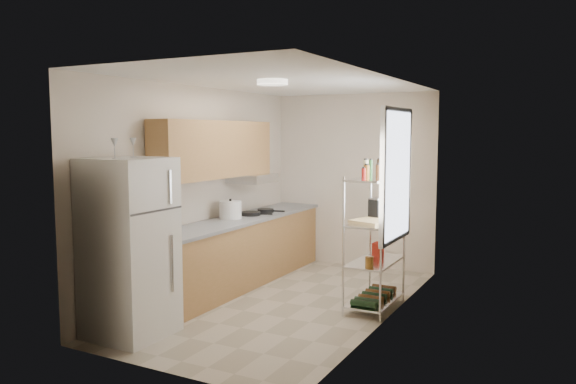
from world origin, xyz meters
name	(u,v)px	position (x,y,z in m)	size (l,w,h in m)	color
room	(285,195)	(0.00, 0.00, 1.30)	(2.52, 4.42, 2.62)	#B7AA94
counter_run	(240,251)	(-0.92, 0.44, 0.45)	(0.63, 3.51, 0.90)	#AE794A
upper_cabinets	(215,149)	(-1.05, 0.10, 1.81)	(0.33, 2.20, 0.72)	#AE794A
range_hood	(252,178)	(-1.00, 0.90, 1.39)	(0.50, 0.60, 0.12)	#B7BABC
window	(397,175)	(1.23, 0.35, 1.55)	(0.06, 1.00, 1.46)	white
bakers_rack	(376,213)	(1.00, 0.30, 1.11)	(0.45, 0.90, 1.73)	silver
ceiling_dome	(272,82)	(0.00, -0.30, 2.57)	(0.34, 0.34, 0.06)	white
refrigerator	(129,248)	(-0.87, -1.65, 0.89)	(0.73, 0.73, 1.78)	silver
wine_glass_a	(133,148)	(-0.89, -1.54, 1.87)	(0.07, 0.07, 0.19)	silver
wine_glass_b	(115,148)	(-0.87, -1.81, 1.87)	(0.07, 0.07, 0.19)	silver
rice_cooker	(230,210)	(-0.99, 0.33, 1.02)	(0.29, 0.29, 0.23)	white
frying_pan_large	(251,214)	(-0.91, 0.71, 0.92)	(0.27, 0.27, 0.05)	black
frying_pan_small	(266,211)	(-0.88, 1.06, 0.92)	(0.23, 0.23, 0.05)	black
cutting_board	(373,221)	(0.99, 0.26, 1.03)	(0.37, 0.47, 0.03)	tan
espresso_machine	(379,208)	(0.97, 0.51, 1.14)	(0.14, 0.22, 0.25)	black
storage_bag	(378,249)	(0.95, 0.57, 0.64)	(0.10, 0.14, 0.16)	#B32416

